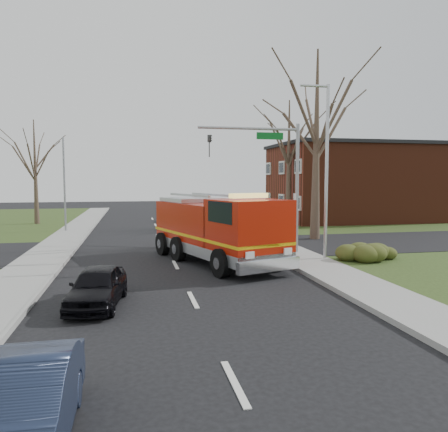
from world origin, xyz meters
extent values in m
plane|color=black|center=(0.00, 0.00, 0.00)|extent=(120.00, 120.00, 0.00)
cube|color=gray|center=(6.20, 0.00, 0.07)|extent=(2.40, 80.00, 0.15)
cube|color=gray|center=(-6.20, 0.00, 0.07)|extent=(2.40, 80.00, 0.15)
cube|color=maroon|center=(19.00, 18.00, 3.50)|extent=(15.00, 10.00, 7.00)
cube|color=black|center=(19.00, 18.00, 7.10)|extent=(15.40, 10.40, 0.30)
cube|color=silver|center=(11.45, 18.00, 2.00)|extent=(0.12, 1.40, 1.20)
cube|color=#521713|center=(10.50, 12.50, 0.90)|extent=(0.12, 2.00, 1.00)
cylinder|color=gray|center=(10.50, 11.70, 0.45)|extent=(0.08, 0.08, 0.90)
cylinder|color=gray|center=(10.50, 13.30, 0.45)|extent=(0.08, 0.08, 0.90)
ellipsoid|color=#2C3A15|center=(9.00, -1.00, 0.58)|extent=(2.80, 2.00, 0.90)
cone|color=#3F2E25|center=(9.50, 6.00, 6.00)|extent=(0.64, 0.64, 12.00)
cone|color=#3F2E25|center=(11.00, 15.00, 5.25)|extent=(0.56, 0.56, 10.50)
cone|color=#3F2E25|center=(-10.00, 20.00, 4.50)|extent=(0.44, 0.44, 9.00)
cylinder|color=gray|center=(6.50, 1.50, 3.40)|extent=(0.18, 0.18, 6.80)
cylinder|color=gray|center=(3.90, 1.50, 6.50)|extent=(5.20, 0.14, 0.14)
cube|color=#0C591E|center=(5.00, 1.50, 6.15)|extent=(1.40, 0.06, 0.35)
imported|color=black|center=(1.90, 1.50, 6.15)|extent=(0.22, 0.18, 1.10)
cylinder|color=#B7BABF|center=(7.20, -0.50, 4.20)|extent=(0.16, 0.16, 8.40)
cylinder|color=#B7BABF|center=(6.50, -0.50, 8.30)|extent=(1.40, 0.12, 0.12)
cylinder|color=gray|center=(-6.80, 14.00, 3.50)|extent=(0.14, 0.14, 7.00)
cube|color=#A21707|center=(1.56, 1.46, 1.67)|extent=(4.42, 6.19, 2.26)
cube|color=#A21707|center=(2.85, -2.42, 1.83)|extent=(3.53, 3.53, 2.58)
cube|color=#B7BABF|center=(1.96, 0.23, 0.75)|extent=(5.32, 8.84, 0.48)
cube|color=#E5B20C|center=(1.96, 0.23, 1.34)|extent=(5.33, 8.85, 0.13)
cube|color=black|center=(3.22, -3.54, 2.63)|extent=(2.40, 0.89, 0.91)
cube|color=#E5D866|center=(2.85, -2.42, 3.28)|extent=(1.75, 0.90, 0.19)
cylinder|color=black|center=(1.55, -2.96, 0.59)|extent=(0.73, 1.24, 1.18)
cylinder|color=black|center=(4.21, -2.08, 0.59)|extent=(0.73, 1.24, 1.18)
cylinder|color=black|center=(-0.38, 2.85, 0.59)|extent=(0.73, 1.24, 1.18)
cylinder|color=black|center=(2.27, 3.74, 0.59)|extent=(0.73, 1.24, 1.18)
imported|color=black|center=(-3.01, -6.04, 0.63)|extent=(1.98, 3.84, 1.25)
imported|color=#192137|center=(-3.54, -13.47, 0.66)|extent=(1.42, 4.03, 1.33)
camera|label=1|loc=(-1.88, -19.96, 3.96)|focal=35.00mm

